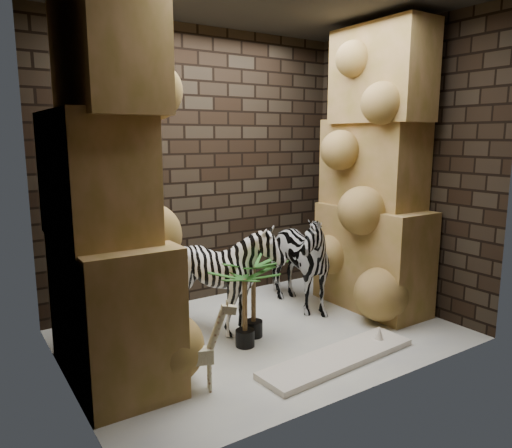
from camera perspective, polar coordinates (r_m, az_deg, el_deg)
floor at (r=4.65m, az=0.88°, el=-12.97°), size 3.50×3.50×0.00m
wall_back at (r=5.36m, az=-6.63°, el=6.63°), size 3.50×0.00×3.50m
wall_front at (r=3.33m, az=13.13°, el=4.22°), size 3.50×0.00×3.50m
wall_left at (r=3.61m, az=-22.80°, el=4.14°), size 0.00×3.00×3.00m
wall_right at (r=5.46m, az=16.42°, el=6.35°), size 0.00×3.00×3.00m
rock_pillar_left at (r=3.69m, az=-17.44°, el=4.58°), size 0.68×1.30×3.00m
rock_pillar_right at (r=5.21m, az=14.05°, el=6.29°), size 0.58×1.25×3.00m
zebra_right at (r=5.16m, az=4.38°, el=-3.22°), size 0.66×1.11×1.27m
zebra_left at (r=4.52m, az=-3.73°, el=-7.06°), size 1.13×1.27×0.98m
giraffe_toy at (r=3.59m, az=-7.08°, el=-14.24°), size 0.38×0.24×0.70m
palm_front at (r=4.47m, az=-0.30°, el=-8.64°), size 0.36×0.36×0.77m
palm_back at (r=4.28m, az=-1.33°, el=-9.90°), size 0.36×0.36×0.72m
surfboard at (r=4.21m, az=9.76°, el=-15.38°), size 1.52×0.47×0.05m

